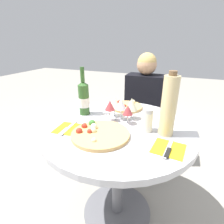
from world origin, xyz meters
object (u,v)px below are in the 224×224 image
Objects in this scene: pizza_large at (99,133)px; wine_bottle at (84,98)px; seated_diner at (141,119)px; chair_behind_diner at (144,123)px; tall_carafe at (169,106)px; dining_table at (118,148)px.

wine_bottle is (-0.23, 0.24, 0.11)m from pizza_large.
pizza_large is (-0.07, -0.83, 0.25)m from seated_diner.
wine_bottle is at bearing 67.56° from chair_behind_diner.
tall_carafe is at bearing 24.07° from pizza_large.
dining_table is 2.88× the size of pizza_large.
pizza_large is (-0.06, -0.15, 0.18)m from dining_table.
dining_table is 0.44m from tall_carafe.
dining_table is at bearing 89.40° from seated_diner.
tall_carafe is (0.28, -0.81, 0.51)m from chair_behind_diner.
pizza_large reaches higher than dining_table.
tall_carafe is (0.28, -0.68, 0.41)m from seated_diner.
seated_diner is 3.45× the size of wine_bottle.
dining_table is 0.42m from wine_bottle.
wine_bottle reaches higher than dining_table.
chair_behind_diner is at bearing 89.50° from dining_table.
dining_table is 0.24m from pizza_large.
wine_bottle is (-0.29, 0.09, 0.28)m from dining_table.
seated_diner reaches higher than dining_table.
chair_behind_diner reaches higher than pizza_large.
tall_carafe reaches higher than dining_table.
tall_carafe reaches higher than chair_behind_diner.
wine_bottle is at bearing 63.11° from seated_diner.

